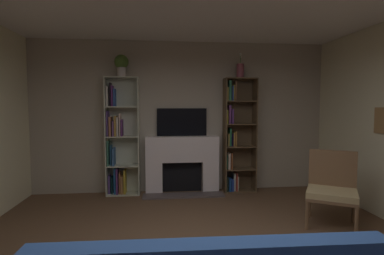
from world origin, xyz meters
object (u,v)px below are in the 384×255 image
(bookshelf_left, at_px, (119,141))
(vase_with_flowers, at_px, (240,71))
(fireplace, at_px, (182,162))
(tv, at_px, (182,122))
(bookshelf_right, at_px, (236,137))
(potted_plant, at_px, (121,64))
(armchair, at_px, (332,187))

(bookshelf_left, xyz_separation_m, vase_with_flowers, (2.24, -0.04, 1.30))
(fireplace, relative_size, bookshelf_left, 0.68)
(tv, bearing_deg, bookshelf_left, -175.91)
(vase_with_flowers, bearing_deg, bookshelf_right, 157.49)
(tv, distance_m, bookshelf_right, 1.06)
(bookshelf_left, bearing_deg, tv, 4.09)
(fireplace, height_order, bookshelf_right, bookshelf_right)
(potted_plant, distance_m, armchair, 3.93)
(bookshelf_right, bearing_deg, fireplace, -179.65)
(fireplace, xyz_separation_m, potted_plant, (-1.09, -0.02, 1.81))
(bookshelf_right, xyz_separation_m, potted_plant, (-2.10, -0.03, 1.34))
(fireplace, xyz_separation_m, armchair, (1.92, -1.75, -0.05))
(bookshelf_left, relative_size, bookshelf_right, 1.00)
(potted_plant, xyz_separation_m, armchair, (3.00, -1.72, -1.86))
(vase_with_flowers, bearing_deg, armchair, -64.23)
(bookshelf_right, xyz_separation_m, armchair, (0.90, -1.75, -0.52))
(armchair, bearing_deg, bookshelf_left, 150.13)
(tv, relative_size, vase_with_flowers, 2.02)
(potted_plant, bearing_deg, tv, 6.31)
(tv, relative_size, bookshelf_right, 0.44)
(fireplace, xyz_separation_m, bookshelf_left, (-1.15, 0.02, 0.42))
(bookshelf_left, relative_size, armchair, 2.14)
(fireplace, relative_size, potted_plant, 3.69)
(armchair, bearing_deg, fireplace, 137.68)
(bookshelf_left, bearing_deg, potted_plant, -30.43)
(armchair, bearing_deg, vase_with_flowers, 115.77)
(potted_plant, relative_size, armchair, 0.40)
(vase_with_flowers, bearing_deg, potted_plant, -179.99)
(tv, distance_m, potted_plant, 1.52)
(tv, height_order, vase_with_flowers, vase_with_flowers)
(fireplace, distance_m, bookshelf_right, 1.12)
(tv, bearing_deg, fireplace, -90.00)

